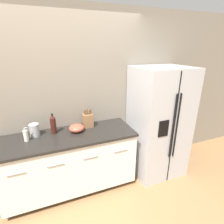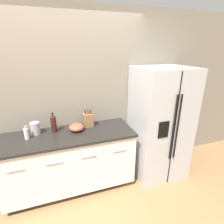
{
  "view_description": "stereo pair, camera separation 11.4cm",
  "coord_description": "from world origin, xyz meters",
  "px_view_note": "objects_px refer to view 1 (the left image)",
  "views": [
    {
      "loc": [
        -0.18,
        -1.53,
        2.05
      ],
      "look_at": [
        0.68,
        0.68,
        1.16
      ],
      "focal_mm": 28.0,
      "sensor_mm": 36.0,
      "label": 1
    },
    {
      "loc": [
        -0.08,
        -1.57,
        2.05
      ],
      "look_at": [
        0.68,
        0.68,
        1.16
      ],
      "focal_mm": 28.0,
      "sensor_mm": 36.0,
      "label": 2
    }
  ],
  "objects_px": {
    "knife_block": "(88,120)",
    "soap_dispenser": "(26,135)",
    "steel_canister": "(34,130)",
    "mixing_bowl": "(77,128)",
    "refrigerator": "(158,122)",
    "wine_bottle": "(53,124)"
  },
  "relations": [
    {
      "from": "wine_bottle",
      "to": "mixing_bowl",
      "type": "height_order",
      "value": "wine_bottle"
    },
    {
      "from": "refrigerator",
      "to": "wine_bottle",
      "type": "relative_size",
      "value": 6.11
    },
    {
      "from": "mixing_bowl",
      "to": "refrigerator",
      "type": "bearing_deg",
      "value": -5.37
    },
    {
      "from": "refrigerator",
      "to": "knife_block",
      "type": "distance_m",
      "value": 1.14
    },
    {
      "from": "soap_dispenser",
      "to": "mixing_bowl",
      "type": "relative_size",
      "value": 0.88
    },
    {
      "from": "knife_block",
      "to": "wine_bottle",
      "type": "bearing_deg",
      "value": -175.91
    },
    {
      "from": "wine_bottle",
      "to": "refrigerator",
      "type": "bearing_deg",
      "value": -6.57
    },
    {
      "from": "knife_block",
      "to": "steel_canister",
      "type": "relative_size",
      "value": 1.54
    },
    {
      "from": "mixing_bowl",
      "to": "knife_block",
      "type": "bearing_deg",
      "value": 27.16
    },
    {
      "from": "steel_canister",
      "to": "mixing_bowl",
      "type": "distance_m",
      "value": 0.56
    },
    {
      "from": "wine_bottle",
      "to": "knife_block",
      "type": "bearing_deg",
      "value": 4.09
    },
    {
      "from": "refrigerator",
      "to": "mixing_bowl",
      "type": "distance_m",
      "value": 1.31
    },
    {
      "from": "mixing_bowl",
      "to": "soap_dispenser",
      "type": "bearing_deg",
      "value": -177.09
    },
    {
      "from": "knife_block",
      "to": "mixing_bowl",
      "type": "distance_m",
      "value": 0.22
    },
    {
      "from": "steel_canister",
      "to": "mixing_bowl",
      "type": "xyz_separation_m",
      "value": [
        0.55,
        -0.08,
        -0.03
      ]
    },
    {
      "from": "refrigerator",
      "to": "mixing_bowl",
      "type": "xyz_separation_m",
      "value": [
        -1.31,
        0.12,
        0.07
      ]
    },
    {
      "from": "refrigerator",
      "to": "soap_dispenser",
      "type": "xyz_separation_m",
      "value": [
        -1.96,
        0.09,
        0.1
      ]
    },
    {
      "from": "knife_block",
      "to": "soap_dispenser",
      "type": "relative_size",
      "value": 1.52
    },
    {
      "from": "wine_bottle",
      "to": "mixing_bowl",
      "type": "bearing_deg",
      "value": -11.62
    },
    {
      "from": "refrigerator",
      "to": "steel_canister",
      "type": "relative_size",
      "value": 9.49
    },
    {
      "from": "steel_canister",
      "to": "knife_block",
      "type": "bearing_deg",
      "value": 1.67
    },
    {
      "from": "knife_block",
      "to": "steel_canister",
      "type": "xyz_separation_m",
      "value": [
        -0.74,
        -0.02,
        -0.02
      ]
    }
  ]
}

